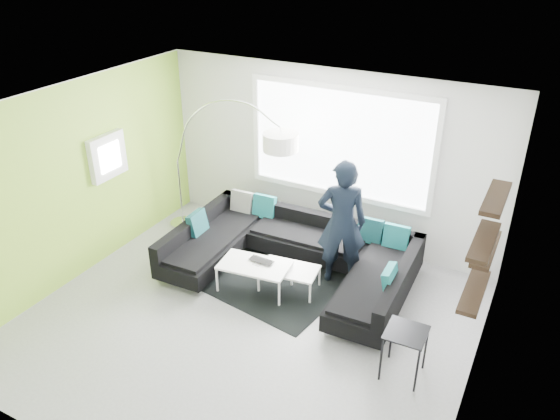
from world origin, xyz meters
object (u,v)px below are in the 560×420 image
Objects in this scene: sectional_sofa at (290,259)px; person at (342,223)px; coffee_table at (272,277)px; arc_lamp at (177,161)px; side_table at (404,353)px; laptop at (259,263)px.

sectional_sofa is 0.94m from person.
coffee_table is at bearing 17.97° from person.
arc_lamp is 3.04m from person.
arc_lamp is at bearing 164.95° from sectional_sofa.
arc_lamp is at bearing -29.31° from person.
coffee_table is 1.24m from person.
coffee_table is 2.04× the size of side_table.
coffee_table is 0.28m from laptop.
arc_lamp is 4.79m from side_table.
side_table is 2.08m from person.
person reaches higher than sectional_sofa.
laptop is at bearing -20.97° from arc_lamp.
coffee_table is 3.40× the size of laptop.
coffee_table is 2.25m from side_table.
coffee_table is 0.53× the size of arc_lamp.
sectional_sofa is 1.46× the size of arc_lamp.
side_table is 0.33× the size of person.
sectional_sofa is at bearing -9.03° from arc_lamp.
arc_lamp reaches higher than coffee_table.
sectional_sofa is 1.84× the size of person.
laptop is (-0.17, -0.06, 0.22)m from coffee_table.
side_table is (2.11, -0.76, 0.10)m from coffee_table.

